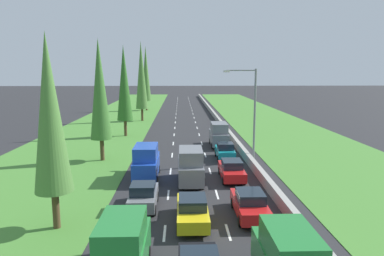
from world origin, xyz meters
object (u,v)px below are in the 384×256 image
(teal_hatchback_right_lane, at_px, (225,151))
(poplar_tree_fourth, at_px, (141,75))
(yellow_sedan_centre_lane, at_px, (192,210))
(street_light_mast, at_px, (251,108))
(poplar_tree_nearest, at_px, (50,114))
(grey_van_centre_lane, at_px, (191,166))
(poplar_tree_second, at_px, (100,90))
(red_sedan_right_lane, at_px, (250,204))
(poplar_tree_third, at_px, (124,83))
(grey_hatchback_left_lane, at_px, (143,196))
(blue_van_left_lane, at_px, (146,162))
(grey_van_right_lane, at_px, (219,135))
(poplar_tree_fifth, at_px, (146,74))
(green_van_left_lane, at_px, (123,249))
(red_sedan_right_lane_third, at_px, (232,170))

(teal_hatchback_right_lane, height_order, poplar_tree_fourth, poplar_tree_fourth)
(yellow_sedan_centre_lane, distance_m, street_light_mast, 15.92)
(poplar_tree_nearest, bearing_deg, grey_van_centre_lane, 45.17)
(poplar_tree_second, xyz_separation_m, street_light_mast, (14.56, -0.82, -1.76))
(teal_hatchback_right_lane, bearing_deg, poplar_tree_second, -179.48)
(red_sedan_right_lane, height_order, poplar_tree_third, poplar_tree_third)
(red_sedan_right_lane, relative_size, grey_hatchback_left_lane, 1.15)
(poplar_tree_nearest, relative_size, poplar_tree_fourth, 0.78)
(grey_hatchback_left_lane, bearing_deg, grey_van_centre_lane, 57.74)
(blue_van_left_lane, relative_size, grey_van_right_lane, 1.00)
(blue_van_left_lane, distance_m, poplar_tree_fifth, 51.53)
(grey_van_centre_lane, height_order, poplar_tree_fifth, poplar_tree_fifth)
(red_sedan_right_lane, xyz_separation_m, poplar_tree_third, (-11.68, 27.26, 6.35))
(red_sedan_right_lane, bearing_deg, blue_van_left_lane, 131.37)
(poplar_tree_fifth, bearing_deg, poplar_tree_nearest, -89.39)
(teal_hatchback_right_lane, bearing_deg, poplar_tree_fifth, 105.13)
(green_van_left_lane, xyz_separation_m, grey_hatchback_left_lane, (0.03, 7.87, -0.56))
(green_van_left_lane, height_order, street_light_mast, street_light_mast)
(street_light_mast, bearing_deg, poplar_tree_second, 176.77)
(grey_hatchback_left_lane, xyz_separation_m, poplar_tree_fifth, (-5.22, 57.27, 7.33))
(red_sedan_right_lane, height_order, grey_hatchback_left_lane, grey_hatchback_left_lane)
(yellow_sedan_centre_lane, xyz_separation_m, poplar_tree_third, (-8.17, 28.09, 6.35))
(yellow_sedan_centre_lane, height_order, poplar_tree_second, poplar_tree_second)
(grey_hatchback_left_lane, relative_size, street_light_mast, 0.43)
(teal_hatchback_right_lane, distance_m, poplar_tree_fourth, 30.89)
(blue_van_left_lane, bearing_deg, street_light_mast, 28.47)
(poplar_tree_fifth, bearing_deg, red_sedan_right_lane, -78.64)
(red_sedan_right_lane, xyz_separation_m, poplar_tree_fifth, (-11.81, 58.81, 7.36))
(poplar_tree_third, bearing_deg, blue_van_left_lane, -76.38)
(grey_van_right_lane, height_order, poplar_tree_second, poplar_tree_second)
(green_van_left_lane, xyz_separation_m, teal_hatchback_right_lane, (6.89, 20.44, -0.56))
(poplar_tree_second, bearing_deg, teal_hatchback_right_lane, 0.52)
(red_sedan_right_lane, bearing_deg, green_van_left_lane, -136.27)
(poplar_tree_second, bearing_deg, grey_van_centre_lane, -40.92)
(poplar_tree_third, bearing_deg, red_sedan_right_lane, -66.80)
(teal_hatchback_right_lane, relative_size, poplar_tree_fifth, 0.27)
(green_van_left_lane, distance_m, street_light_mast, 21.92)
(poplar_tree_nearest, bearing_deg, grey_van_right_lane, 61.85)
(yellow_sedan_centre_lane, xyz_separation_m, grey_van_right_lane, (3.83, 21.09, 0.59))
(grey_hatchback_left_lane, bearing_deg, poplar_tree_fourth, 96.21)
(green_van_left_lane, height_order, poplar_tree_second, poplar_tree_second)
(poplar_tree_fourth, bearing_deg, teal_hatchback_right_lane, -68.00)
(yellow_sedan_centre_lane, height_order, poplar_tree_fifth, poplar_tree_fifth)
(green_van_left_lane, height_order, grey_hatchback_left_lane, green_van_left_lane)
(teal_hatchback_right_lane, height_order, poplar_tree_third, poplar_tree_third)
(yellow_sedan_centre_lane, height_order, grey_van_right_lane, grey_van_right_lane)
(red_sedan_right_lane_third, height_order, yellow_sedan_centre_lane, same)
(grey_van_right_lane, distance_m, poplar_tree_fifth, 40.98)
(yellow_sedan_centre_lane, bearing_deg, blue_van_left_lane, 111.68)
(red_sedan_right_lane_third, distance_m, poplar_tree_fifth, 53.19)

